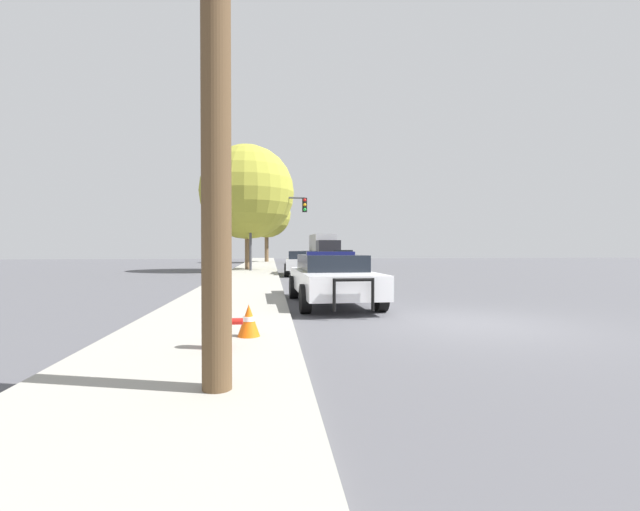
{
  "coord_description": "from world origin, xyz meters",
  "views": [
    {
      "loc": [
        -4.01,
        -8.15,
        1.52
      ],
      "look_at": [
        -0.57,
        21.74,
        1.02
      ],
      "focal_mm": 24.0,
      "sensor_mm": 36.0,
      "label": 1
    }
  ],
  "objects_px": {
    "tree_sidewalk_far": "(267,214)",
    "fire_hydrant": "(223,319)",
    "car_background_midblock": "(303,262)",
    "traffic_light": "(274,217)",
    "utility_pole": "(216,33)",
    "car_background_oncoming": "(343,257)",
    "car_background_distant": "(309,256)",
    "tree_sidewalk_mid": "(247,192)",
    "police_car": "(332,277)",
    "box_truck": "(324,247)",
    "traffic_cone": "(249,320)"
  },
  "relations": [
    {
      "from": "tree_sidewalk_far",
      "to": "fire_hydrant",
      "type": "bearing_deg",
      "value": -90.33
    },
    {
      "from": "car_background_midblock",
      "to": "traffic_light",
      "type": "bearing_deg",
      "value": 120.6
    },
    {
      "from": "utility_pole",
      "to": "car_background_oncoming",
      "type": "height_order",
      "value": "utility_pole"
    },
    {
      "from": "car_background_midblock",
      "to": "car_background_distant",
      "type": "height_order",
      "value": "car_background_midblock"
    },
    {
      "from": "utility_pole",
      "to": "car_background_oncoming",
      "type": "relative_size",
      "value": 1.49
    },
    {
      "from": "car_background_oncoming",
      "to": "tree_sidewalk_mid",
      "type": "bearing_deg",
      "value": 48.73
    },
    {
      "from": "police_car",
      "to": "car_background_oncoming",
      "type": "height_order",
      "value": "police_car"
    },
    {
      "from": "tree_sidewalk_mid",
      "to": "box_truck",
      "type": "bearing_deg",
      "value": 66.69
    },
    {
      "from": "box_truck",
      "to": "tree_sidewalk_far",
      "type": "relative_size",
      "value": 0.97
    },
    {
      "from": "car_background_distant",
      "to": "box_truck",
      "type": "height_order",
      "value": "box_truck"
    },
    {
      "from": "fire_hydrant",
      "to": "traffic_light",
      "type": "relative_size",
      "value": 0.16
    },
    {
      "from": "traffic_cone",
      "to": "traffic_light",
      "type": "bearing_deg",
      "value": 88.41
    },
    {
      "from": "car_background_oncoming",
      "to": "traffic_cone",
      "type": "xyz_separation_m",
      "value": [
        -6.56,
        -29.64,
        -0.35
      ]
    },
    {
      "from": "box_truck",
      "to": "tree_sidewalk_mid",
      "type": "relative_size",
      "value": 0.9
    },
    {
      "from": "traffic_cone",
      "to": "tree_sidewalk_mid",
      "type": "bearing_deg",
      "value": 93.17
    },
    {
      "from": "police_car",
      "to": "traffic_light",
      "type": "height_order",
      "value": "traffic_light"
    },
    {
      "from": "car_background_midblock",
      "to": "car_background_distant",
      "type": "distance_m",
      "value": 23.25
    },
    {
      "from": "fire_hydrant",
      "to": "traffic_cone",
      "type": "relative_size",
      "value": 1.53
    },
    {
      "from": "police_car",
      "to": "tree_sidewalk_mid",
      "type": "xyz_separation_m",
      "value": [
        -3.21,
        17.03,
        4.5
      ]
    },
    {
      "from": "traffic_light",
      "to": "car_background_distant",
      "type": "bearing_deg",
      "value": 78.77
    },
    {
      "from": "police_car",
      "to": "car_background_oncoming",
      "type": "relative_size",
      "value": 1.12
    },
    {
      "from": "traffic_light",
      "to": "car_background_midblock",
      "type": "bearing_deg",
      "value": -62.76
    },
    {
      "from": "traffic_light",
      "to": "car_background_oncoming",
      "type": "bearing_deg",
      "value": 56.98
    },
    {
      "from": "tree_sidewalk_far",
      "to": "tree_sidewalk_mid",
      "type": "bearing_deg",
      "value": -93.82
    },
    {
      "from": "fire_hydrant",
      "to": "traffic_cone",
      "type": "height_order",
      "value": "fire_hydrant"
    },
    {
      "from": "car_background_distant",
      "to": "tree_sidewalk_mid",
      "type": "height_order",
      "value": "tree_sidewalk_mid"
    },
    {
      "from": "tree_sidewalk_mid",
      "to": "traffic_cone",
      "type": "height_order",
      "value": "tree_sidewalk_mid"
    },
    {
      "from": "traffic_cone",
      "to": "car_background_distant",
      "type": "bearing_deg",
      "value": 83.59
    },
    {
      "from": "police_car",
      "to": "traffic_light",
      "type": "xyz_separation_m",
      "value": [
        -1.44,
        15.7,
        2.78
      ]
    },
    {
      "from": "utility_pole",
      "to": "tree_sidewalk_mid",
      "type": "distance_m",
      "value": 24.36
    },
    {
      "from": "tree_sidewalk_far",
      "to": "traffic_cone",
      "type": "bearing_deg",
      "value": -89.87
    },
    {
      "from": "fire_hydrant",
      "to": "utility_pole",
      "type": "xyz_separation_m",
      "value": [
        0.14,
        -1.74,
        3.07
      ]
    },
    {
      "from": "utility_pole",
      "to": "traffic_cone",
      "type": "distance_m",
      "value": 4.11
    },
    {
      "from": "car_background_distant",
      "to": "tree_sidewalk_mid",
      "type": "bearing_deg",
      "value": -108.05
    },
    {
      "from": "traffic_light",
      "to": "traffic_cone",
      "type": "bearing_deg",
      "value": -91.59
    },
    {
      "from": "car_background_oncoming",
      "to": "traffic_cone",
      "type": "relative_size",
      "value": 8.98
    },
    {
      "from": "traffic_light",
      "to": "tree_sidewalk_far",
      "type": "xyz_separation_m",
      "value": [
        -0.66,
        18.06,
        1.66
      ]
    },
    {
      "from": "police_car",
      "to": "traffic_cone",
      "type": "relative_size",
      "value": 10.04
    },
    {
      "from": "box_truck",
      "to": "traffic_cone",
      "type": "distance_m",
      "value": 38.81
    },
    {
      "from": "fire_hydrant",
      "to": "tree_sidewalk_mid",
      "type": "relative_size",
      "value": 0.09
    },
    {
      "from": "car_background_oncoming",
      "to": "box_truck",
      "type": "relative_size",
      "value": 0.62
    },
    {
      "from": "police_car",
      "to": "utility_pole",
      "type": "bearing_deg",
      "value": 71.22
    },
    {
      "from": "car_background_distant",
      "to": "traffic_cone",
      "type": "distance_m",
      "value": 40.72
    },
    {
      "from": "car_background_distant",
      "to": "tree_sidewalk_mid",
      "type": "distance_m",
      "value": 20.11
    },
    {
      "from": "box_truck",
      "to": "tree_sidewalk_far",
      "type": "bearing_deg",
      "value": -3.7
    },
    {
      "from": "car_background_oncoming",
      "to": "car_background_midblock",
      "type": "bearing_deg",
      "value": 73.49
    },
    {
      "from": "utility_pole",
      "to": "car_background_distant",
      "type": "xyz_separation_m",
      "value": [
        4.73,
        43.0,
        -2.93
      ]
    },
    {
      "from": "utility_pole",
      "to": "traffic_light",
      "type": "height_order",
      "value": "utility_pole"
    },
    {
      "from": "police_car",
      "to": "car_background_midblock",
      "type": "distance_m",
      "value": 12.64
    },
    {
      "from": "car_background_midblock",
      "to": "tree_sidewalk_mid",
      "type": "xyz_separation_m",
      "value": [
        -3.35,
        4.4,
        4.48
      ]
    }
  ]
}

